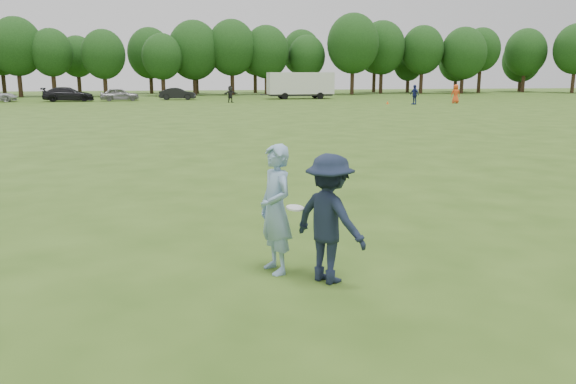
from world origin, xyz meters
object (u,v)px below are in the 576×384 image
player_far_c (456,94)px  cargo_trailer (300,84)px  field_cone (388,103)px  thrower (276,209)px  defender (330,219)px  player_far_d (230,94)px  car_e (120,94)px  player_far_b (414,95)px  car_f (178,94)px  car_d (68,94)px

player_far_c → cargo_trailer: 19.24m
player_far_c → field_cone: bearing=8.7°
thrower → defender: size_ratio=1.05×
player_far_d → car_e: (-11.91, 6.27, -0.16)m
player_far_b → field_cone: size_ratio=6.51×
defender → field_cone: bearing=-56.5°
defender → cargo_trailer: bearing=-46.5°
car_f → player_far_d: bearing=-138.4°
thrower → car_d: size_ratio=0.37×
thrower → car_e: 59.29m
defender → field_cone: (19.72, 46.73, -0.80)m
thrower → cargo_trailer: size_ratio=0.22×
player_far_b → car_d: size_ratio=0.36×
defender → field_cone: 50.72m
player_far_b → car_d: player_far_b is taller
defender → player_far_d: size_ratio=1.07×
defender → car_f: 61.04m
defender → player_far_b: 50.50m
thrower → cargo_trailer: cargo_trailer is taller
player_far_c → car_f: bearing=-18.1°
thrower → player_far_c: bearing=133.2°
thrower → car_e: (-6.81, 58.89, -0.27)m
car_e → field_cone: car_e is taller
car_e → cargo_trailer: 21.38m
defender → player_far_c: (27.22, 46.71, 0.03)m
player_far_d → cargo_trailer: cargo_trailer is taller
player_far_c → car_d: bearing=-8.6°
car_f → thrower: bearing=-172.6°
thrower → cargo_trailer: bearing=150.8°
player_far_d → defender: bearing=-117.9°
thrower → cargo_trailer: 61.68m
player_far_d → car_e: size_ratio=0.42×
car_d → car_f: car_d is taller
car_f → car_e: bearing=110.7°
player_far_b → player_far_c: player_far_c is taller
player_far_c → defender: bearing=68.6°
player_far_d → cargo_trailer: (9.41, 7.31, 0.88)m
car_d → car_f: size_ratio=1.28×
defender → car_d: (-12.99, 59.33, -0.16)m
defender → player_far_b: size_ratio=0.97×
car_d → car_f: 12.12m
player_far_d → car_e: player_far_d is taller
player_far_d → field_cone: (15.30, -6.46, -0.74)m
field_cone → cargo_trailer: (-5.89, 13.77, 1.63)m
defender → car_d: 60.73m
player_far_c → player_far_b: bearing=22.5°
player_far_b → field_cone: (-2.31, 1.28, -0.83)m
player_far_c → player_far_d: bearing=-7.0°
field_cone → player_far_d: bearing=157.1°
car_f → cargo_trailer: size_ratio=0.47×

